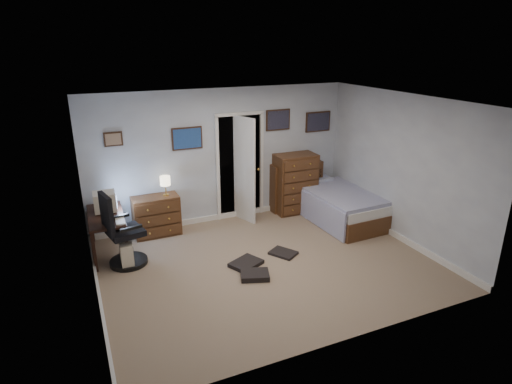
% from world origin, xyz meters
% --- Properties ---
extents(floor, '(5.00, 4.00, 0.02)m').
position_xyz_m(floor, '(0.00, 0.00, -0.01)').
color(floor, gray).
rests_on(floor, ground).
extents(computer_desk, '(0.58, 1.19, 0.67)m').
position_xyz_m(computer_desk, '(-2.28, 1.37, 0.52)').
color(computer_desk, black).
rests_on(computer_desk, floor).
extents(crt_monitor, '(0.36, 0.33, 0.32)m').
position_xyz_m(crt_monitor, '(-2.18, 1.52, 0.84)').
color(crt_monitor, beige).
rests_on(crt_monitor, computer_desk).
extents(keyboard, '(0.15, 0.36, 0.02)m').
position_xyz_m(keyboard, '(-2.02, 1.02, 0.69)').
color(keyboard, beige).
rests_on(keyboard, computer_desk).
extents(pc_tower, '(0.20, 0.38, 0.40)m').
position_xyz_m(pc_tower, '(-2.00, 0.82, 0.20)').
color(pc_tower, beige).
rests_on(pc_tower, floor).
extents(office_chair, '(0.69, 0.69, 1.19)m').
position_xyz_m(office_chair, '(-2.04, 0.87, 0.46)').
color(office_chair, black).
rests_on(office_chair, floor).
extents(media_stack, '(0.18, 0.18, 0.86)m').
position_xyz_m(media_stack, '(-2.32, 2.20, 0.43)').
color(media_stack, maroon).
rests_on(media_stack, floor).
extents(low_dresser, '(0.81, 0.41, 0.72)m').
position_xyz_m(low_dresser, '(-1.34, 1.77, 0.36)').
color(low_dresser, '#56371B').
rests_on(low_dresser, floor).
extents(table_lamp, '(0.18, 0.18, 0.35)m').
position_xyz_m(table_lamp, '(-1.14, 1.77, 0.97)').
color(table_lamp, gold).
rests_on(table_lamp, low_dresser).
extents(doorway, '(0.96, 1.12, 2.05)m').
position_xyz_m(doorway, '(0.35, 2.27, 1.00)').
color(doorway, black).
rests_on(doorway, floor).
extents(tall_dresser, '(0.82, 0.49, 1.19)m').
position_xyz_m(tall_dresser, '(1.44, 1.75, 0.60)').
color(tall_dresser, '#56371B').
rests_on(tall_dresser, floor).
extents(headboard_bookcase, '(1.09, 0.29, 0.98)m').
position_xyz_m(headboard_bookcase, '(1.54, 1.86, 0.52)').
color(headboard_bookcase, '#56371B').
rests_on(headboard_bookcase, floor).
extents(bed, '(1.12, 2.00, 0.64)m').
position_xyz_m(bed, '(1.99, 1.05, 0.30)').
color(bed, '#56371B').
rests_on(bed, floor).
extents(wall_posters, '(4.38, 0.04, 0.60)m').
position_xyz_m(wall_posters, '(0.57, 1.98, 1.75)').
color(wall_posters, '#331E11').
rests_on(wall_posters, floor).
extents(floor_clutter, '(1.22, 0.95, 0.08)m').
position_xyz_m(floor_clutter, '(-0.19, -0.05, 0.03)').
color(floor_clutter, black).
rests_on(floor_clutter, floor).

